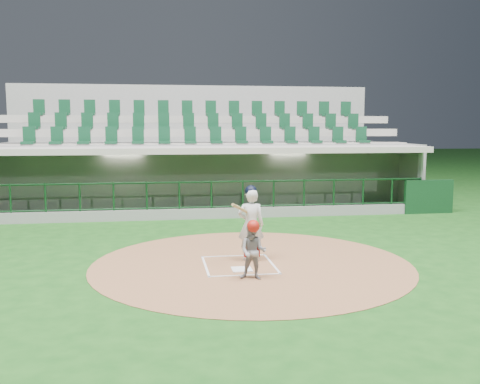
% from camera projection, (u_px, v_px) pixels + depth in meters
% --- Properties ---
extents(ground, '(120.00, 120.00, 0.00)m').
position_uv_depth(ground, '(237.00, 262.00, 12.22)').
color(ground, '#144413').
rests_on(ground, ground).
extents(dirt_circle, '(7.20, 7.20, 0.01)m').
position_uv_depth(dirt_circle, '(251.00, 264.00, 12.07)').
color(dirt_circle, brown).
rests_on(dirt_circle, ground).
extents(home_plate, '(0.43, 0.43, 0.02)m').
position_uv_depth(home_plate, '(242.00, 269.00, 11.53)').
color(home_plate, white).
rests_on(home_plate, dirt_circle).
extents(batter_box_chalk, '(1.55, 1.80, 0.01)m').
position_uv_depth(batter_box_chalk, '(239.00, 265.00, 11.93)').
color(batter_box_chalk, white).
rests_on(batter_box_chalk, ground).
extents(dugout_structure, '(16.40, 3.70, 3.00)m').
position_uv_depth(dugout_structure, '(211.00, 184.00, 19.82)').
color(dugout_structure, gray).
rests_on(dugout_structure, ground).
extents(seating_deck, '(17.00, 6.72, 5.15)m').
position_uv_depth(seating_deck, '(200.00, 166.00, 22.75)').
color(seating_deck, gray).
rests_on(seating_deck, ground).
extents(batter, '(0.87, 0.88, 1.75)m').
position_uv_depth(batter, '(251.00, 223.00, 12.25)').
color(batter, silver).
rests_on(batter, dirt_circle).
extents(catcher, '(0.67, 0.59, 1.22)m').
position_uv_depth(catcher, '(253.00, 250.00, 10.76)').
color(catcher, gray).
rests_on(catcher, dirt_circle).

